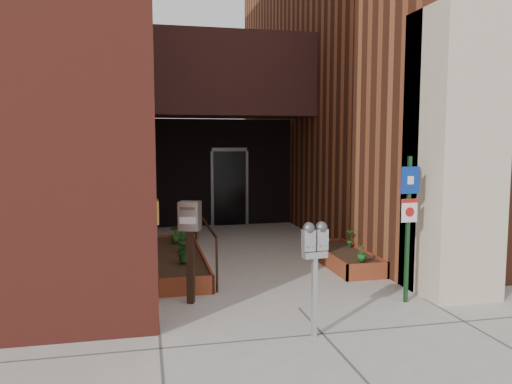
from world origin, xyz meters
TOP-DOWN VIEW (x-y plane):
  - ground at (0.00, 0.00)m, footprint 80.00×80.00m
  - architecture at (-0.18, 6.89)m, footprint 20.00×14.60m
  - planter_left at (-1.55, 2.70)m, footprint 0.90×3.60m
  - planter_right at (1.60, 2.20)m, footprint 0.80×2.20m
  - handrail at (-1.05, 2.65)m, footprint 0.04×3.34m
  - parking_meter at (-0.14, -1.05)m, footprint 0.33×0.17m
  - sign_post at (1.65, -0.10)m, footprint 0.30×0.07m
  - payment_dropbox at (-1.50, 0.57)m, footprint 0.36×0.32m
  - shrub_left_a at (-1.50, 1.94)m, footprint 0.45×0.45m
  - shrub_left_b at (-1.46, 2.76)m, footprint 0.29×0.29m
  - shrub_left_c at (-1.55, 3.65)m, footprint 0.22×0.22m
  - shrub_left_d at (-1.33, 4.06)m, footprint 0.24×0.24m
  - shrub_right_a at (1.56, 1.30)m, footprint 0.21×0.21m
  - shrub_right_b at (1.85, 2.49)m, footprint 0.26×0.26m
  - shrub_right_c at (1.35, 3.10)m, footprint 0.32×0.32m

SIDE VIEW (x-z plane):
  - ground at x=0.00m, z-range 0.00..0.00m
  - planter_left at x=-1.55m, z-range -0.02..0.28m
  - planter_right at x=1.60m, z-range -0.02..0.28m
  - shrub_right_a at x=1.56m, z-range 0.30..0.59m
  - shrub_right_c at x=1.35m, z-range 0.30..0.62m
  - shrub_left_d at x=-1.33m, z-range 0.30..0.63m
  - shrub_left_c at x=-1.55m, z-range 0.30..0.64m
  - shrub_right_b at x=1.85m, z-range 0.30..0.65m
  - shrub_left_a at x=-1.50m, z-range 0.30..0.65m
  - shrub_left_b at x=-1.46m, z-range 0.30..0.70m
  - handrail at x=-1.05m, z-range 0.30..1.20m
  - payment_dropbox at x=-1.50m, z-range 0.34..1.86m
  - parking_meter at x=-0.14m, z-range 0.39..1.83m
  - sign_post at x=1.65m, z-range 0.25..2.44m
  - architecture at x=-0.18m, z-range -0.02..9.98m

